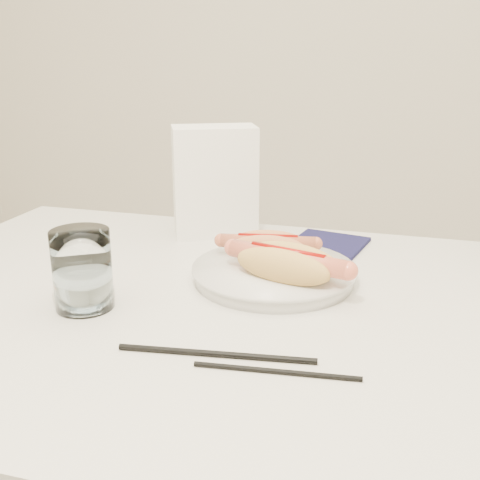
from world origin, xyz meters
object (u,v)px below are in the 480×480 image
(table, at_px, (243,341))
(water_glass, at_px, (82,270))
(plate, at_px, (274,275))
(hotdog_left, at_px, (268,246))
(hotdog_right, at_px, (287,264))
(napkin_box, at_px, (215,181))

(table, xyz_separation_m, water_glass, (-0.21, -0.07, 0.12))
(table, height_order, water_glass, water_glass)
(table, distance_m, plate, 0.12)
(hotdog_left, bearing_deg, plate, -75.32)
(plate, bearing_deg, hotdog_right, -52.20)
(plate, xyz_separation_m, napkin_box, (-0.17, 0.21, 0.10))
(plate, distance_m, hotdog_right, 0.06)
(hotdog_left, distance_m, hotdog_right, 0.10)
(hotdog_left, relative_size, water_glass, 1.38)
(hotdog_left, distance_m, napkin_box, 0.23)
(plate, height_order, hotdog_right, hotdog_right)
(hotdog_right, bearing_deg, table, -114.09)
(table, xyz_separation_m, hotdog_left, (0.00, 0.15, 0.10))
(table, relative_size, napkin_box, 5.69)
(table, bearing_deg, plate, 77.03)
(plate, height_order, water_glass, water_glass)
(plate, bearing_deg, hotdog_left, 113.96)
(table, relative_size, water_glass, 10.51)
(plate, bearing_deg, table, -102.97)
(table, distance_m, hotdog_right, 0.13)
(hotdog_left, bearing_deg, napkin_box, 122.27)
(hotdog_right, bearing_deg, hotdog_left, 135.88)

